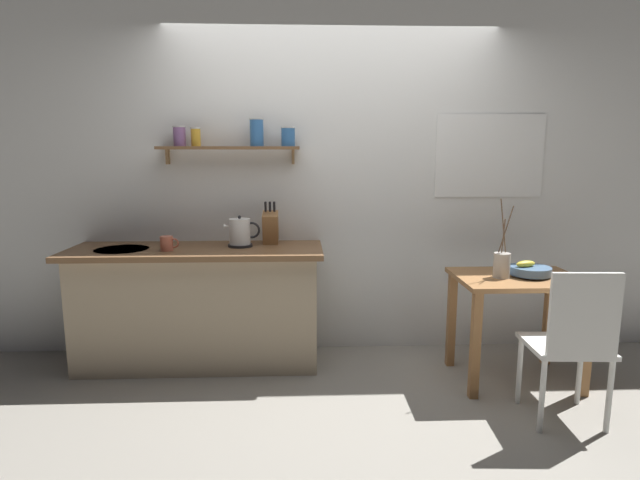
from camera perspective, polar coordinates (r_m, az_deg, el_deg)
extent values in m
plane|color=gray|center=(3.70, 1.77, -15.32)|extent=(14.00, 14.00, 0.00)
cube|color=white|center=(4.03, 4.06, 6.62)|extent=(6.80, 0.10, 2.70)
cube|color=white|center=(4.21, 18.53, 8.94)|extent=(0.85, 0.01, 0.64)
cube|color=silver|center=(4.21, 18.51, 8.94)|extent=(0.79, 0.01, 0.58)
cube|color=tan|center=(3.91, -13.45, -7.53)|extent=(1.74, 0.52, 0.85)
cube|color=brown|center=(3.79, -13.77, -1.17)|extent=(1.83, 0.63, 0.04)
cylinder|color=#B7BABF|center=(3.90, -21.37, -1.03)|extent=(0.38, 0.38, 0.01)
cube|color=brown|center=(3.87, -10.18, 10.14)|extent=(1.04, 0.18, 0.02)
cube|color=#99754C|center=(4.04, -16.73, 9.00)|extent=(0.02, 0.06, 0.12)
cube|color=#99754C|center=(3.91, -3.04, 9.38)|extent=(0.02, 0.06, 0.12)
cylinder|color=#7F5689|center=(3.93, -15.50, 11.09)|extent=(0.09, 0.09, 0.14)
cylinder|color=silver|center=(3.94, -15.54, 12.16)|extent=(0.09, 0.09, 0.01)
cylinder|color=gold|center=(3.91, -13.77, 11.09)|extent=(0.07, 0.07, 0.13)
cylinder|color=silver|center=(3.91, -13.81, 12.09)|extent=(0.07, 0.07, 0.01)
cylinder|color=#3366A3|center=(3.85, -7.12, 11.82)|extent=(0.10, 0.10, 0.19)
cylinder|color=silver|center=(3.85, -7.15, 13.33)|extent=(0.10, 0.10, 0.01)
cylinder|color=#3366A3|center=(3.84, -3.59, 11.43)|extent=(0.10, 0.10, 0.13)
cylinder|color=silver|center=(3.84, -3.61, 12.49)|extent=(0.11, 0.11, 0.01)
cube|color=#9E6B3D|center=(3.71, 21.35, -4.07)|extent=(0.83, 0.62, 0.03)
cube|color=#9E6B3D|center=(3.45, 17.04, -11.26)|extent=(0.06, 0.06, 0.71)
cube|color=#9E6B3D|center=(3.75, 27.78, -10.27)|extent=(0.06, 0.06, 0.71)
cube|color=#9E6B3D|center=(3.92, 14.54, -8.63)|extent=(0.06, 0.06, 0.71)
cube|color=#9E6B3D|center=(4.18, 24.24, -8.00)|extent=(0.06, 0.06, 0.71)
cube|color=white|center=(3.37, 25.81, -10.64)|extent=(0.46, 0.42, 0.03)
cube|color=white|center=(3.14, 27.58, -7.47)|extent=(0.38, 0.05, 0.47)
cylinder|color=white|center=(3.67, 27.12, -12.94)|extent=(0.03, 0.03, 0.44)
cylinder|color=white|center=(3.53, 21.49, -13.47)|extent=(0.03, 0.03, 0.44)
cylinder|color=white|center=(3.40, 29.72, -15.01)|extent=(0.03, 0.03, 0.44)
cylinder|color=white|center=(3.24, 23.66, -15.75)|extent=(0.03, 0.03, 0.44)
cylinder|color=#51759E|center=(3.74, 22.49, -3.69)|extent=(0.12, 0.12, 0.01)
cylinder|color=#51759E|center=(3.73, 22.52, -3.19)|extent=(0.27, 0.27, 0.05)
ellipsoid|color=yellow|center=(3.71, 22.09, -2.49)|extent=(0.16, 0.10, 0.04)
cylinder|color=#B7B2A8|center=(3.61, 19.73, -2.70)|extent=(0.11, 0.11, 0.17)
cylinder|color=brown|center=(3.56, 19.88, 1.50)|extent=(0.07, 0.04, 0.36)
cylinder|color=brown|center=(3.58, 19.90, 0.42)|extent=(0.01, 0.02, 0.23)
cylinder|color=brown|center=(3.57, 20.16, 1.14)|extent=(0.08, 0.04, 0.32)
cylinder|color=black|center=(3.78, -8.94, -0.59)|extent=(0.18, 0.18, 0.02)
cylinder|color=white|center=(3.76, -8.98, 0.95)|extent=(0.15, 0.15, 0.19)
sphere|color=black|center=(3.75, -9.03, 2.55)|extent=(0.02, 0.02, 0.02)
cone|color=white|center=(3.77, -10.44, 1.50)|extent=(0.04, 0.04, 0.04)
torus|color=black|center=(3.75, -7.67, 1.11)|extent=(0.12, 0.02, 0.12)
cube|color=#9E6B3D|center=(3.84, -5.58, 1.41)|extent=(0.11, 0.19, 0.25)
cylinder|color=black|center=(3.79, -6.13, 3.74)|extent=(0.02, 0.03, 0.08)
cylinder|color=black|center=(3.78, -5.65, 3.74)|extent=(0.02, 0.03, 0.08)
cylinder|color=black|center=(3.78, -5.16, 3.75)|extent=(0.02, 0.03, 0.08)
cylinder|color=#C6664C|center=(3.73, -16.84, -0.37)|extent=(0.09, 0.09, 0.10)
torus|color=#C6664C|center=(3.71, -16.06, -0.34)|extent=(0.07, 0.01, 0.07)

